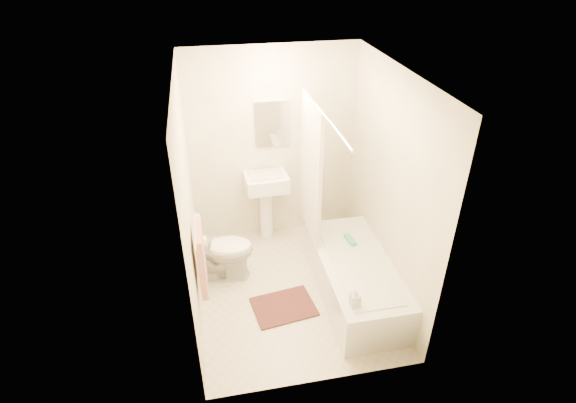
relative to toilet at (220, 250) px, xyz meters
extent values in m
plane|color=beige|center=(0.75, -0.40, -0.37)|extent=(2.40, 2.40, 0.00)
plane|color=white|center=(0.75, -0.40, 2.03)|extent=(2.40, 2.40, 0.00)
cube|color=beige|center=(0.75, 0.80, 0.83)|extent=(2.00, 0.02, 2.40)
cube|color=beige|center=(-0.25, -0.40, 0.83)|extent=(0.02, 2.40, 2.40)
cube|color=beige|center=(1.75, -0.40, 0.83)|extent=(0.02, 2.40, 2.40)
cube|color=white|center=(0.75, 0.78, 1.13)|extent=(0.40, 0.03, 0.55)
cylinder|color=silver|center=(1.05, -0.30, 1.63)|extent=(0.03, 1.70, 0.03)
cube|color=silver|center=(1.05, 0.10, 0.85)|extent=(0.04, 0.80, 1.55)
cylinder|color=silver|center=(-0.21, -0.65, 0.73)|extent=(0.02, 0.60, 0.02)
cube|color=#CC7266|center=(-0.18, -0.65, 0.41)|extent=(0.06, 0.45, 0.66)
cylinder|color=white|center=(-0.18, -0.28, 0.33)|extent=(0.11, 0.12, 0.12)
imported|color=white|center=(0.00, 0.00, 0.00)|extent=(0.80, 0.50, 0.74)
cube|color=#492520|center=(0.61, -0.65, -0.36)|extent=(0.70, 0.56, 0.02)
imported|color=white|center=(1.17, -1.21, 0.18)|extent=(0.09, 0.09, 0.19)
cube|color=#45B26D|center=(1.43, -0.25, 0.11)|extent=(0.09, 0.22, 0.04)
camera|label=1|loc=(-0.02, -4.08, 3.07)|focal=28.00mm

